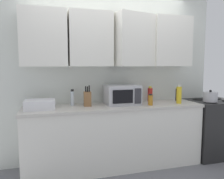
# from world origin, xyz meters

# --- Properties ---
(wall_back_with_cabinets) EXTENTS (3.40, 0.49, 2.60)m
(wall_back_with_cabinets) POSITION_xyz_m (0.00, -0.07, 1.58)
(wall_back_with_cabinets) COLOR silver
(wall_back_with_cabinets) RESTS_ON ground_plane
(counter_run) EXTENTS (2.53, 0.63, 0.90)m
(counter_run) POSITION_xyz_m (0.00, -0.30, 0.45)
(counter_run) COLOR white
(counter_run) RESTS_ON ground_plane
(stove_range) EXTENTS (0.76, 0.64, 0.91)m
(stove_range) POSITION_xyz_m (1.65, -0.32, 0.45)
(stove_range) COLOR black
(stove_range) RESTS_ON ground_plane
(kettle) EXTENTS (0.21, 0.21, 0.18)m
(kettle) POSITION_xyz_m (1.48, -0.46, 0.98)
(kettle) COLOR #B2B2B7
(kettle) RESTS_ON stove_range
(microwave) EXTENTS (0.48, 0.37, 0.28)m
(microwave) POSITION_xyz_m (0.13, -0.26, 1.04)
(microwave) COLOR #B7B7BC
(microwave) RESTS_ON counter_run
(dish_rack) EXTENTS (0.38, 0.30, 0.12)m
(dish_rack) POSITION_xyz_m (-1.01, -0.30, 0.96)
(dish_rack) COLOR silver
(dish_rack) RESTS_ON counter_run
(knife_block) EXTENTS (0.11, 0.13, 0.29)m
(knife_block) POSITION_xyz_m (-0.38, -0.26, 1.00)
(knife_block) COLOR brown
(knife_block) RESTS_ON counter_run
(bottle_red_sauce) EXTENTS (0.07, 0.07, 0.24)m
(bottle_red_sauce) POSITION_xyz_m (0.63, -0.13, 1.01)
(bottle_red_sauce) COLOR red
(bottle_red_sauce) RESTS_ON counter_run
(bottle_soy_dark) EXTENTS (0.06, 0.06, 0.21)m
(bottle_soy_dark) POSITION_xyz_m (1.08, -0.19, 1.00)
(bottle_soy_dark) COLOR black
(bottle_soy_dark) RESTS_ON counter_run
(bottle_yellow_mustard) EXTENTS (0.07, 0.07, 0.28)m
(bottle_yellow_mustard) POSITION_xyz_m (0.97, -0.41, 1.03)
(bottle_yellow_mustard) COLOR gold
(bottle_yellow_mustard) RESTS_ON counter_run
(bottle_clear_tall) EXTENTS (0.05, 0.05, 0.23)m
(bottle_clear_tall) POSITION_xyz_m (-0.58, -0.15, 1.01)
(bottle_clear_tall) COLOR silver
(bottle_clear_tall) RESTS_ON counter_run
(bottle_amber_vinegar) EXTENTS (0.07, 0.07, 0.16)m
(bottle_amber_vinegar) POSITION_xyz_m (0.49, -0.44, 0.98)
(bottle_amber_vinegar) COLOR #AD701E
(bottle_amber_vinegar) RESTS_ON counter_run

